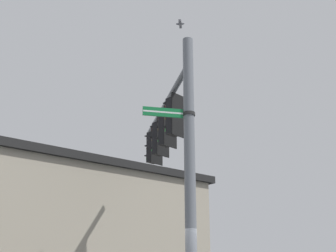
# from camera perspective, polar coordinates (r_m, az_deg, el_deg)

# --- Properties ---
(signal_pole) EXTENTS (0.26, 0.26, 7.22)m
(signal_pole) POSITION_cam_1_polar(r_m,az_deg,el_deg) (10.30, 2.81, -6.75)
(signal_pole) COLOR slate
(signal_pole) RESTS_ON ground
(mast_arm) EXTENTS (3.29, 4.67, 0.16)m
(mast_arm) POSITION_cam_1_polar(r_m,az_deg,el_deg) (13.74, -0.40, 2.56)
(mast_arm) COLOR slate
(traffic_light_nearest_pole) EXTENTS (0.54, 0.49, 1.31)m
(traffic_light_nearest_pole) POSITION_cam_1_polar(r_m,az_deg,el_deg) (12.37, 0.68, 1.20)
(traffic_light_nearest_pole) COLOR black
(traffic_light_mid_inner) EXTENTS (0.54, 0.49, 1.31)m
(traffic_light_mid_inner) POSITION_cam_1_polar(r_m,az_deg,el_deg) (13.32, -0.32, -0.31)
(traffic_light_mid_inner) COLOR black
(traffic_light_mid_outer) EXTENTS (0.54, 0.49, 1.31)m
(traffic_light_mid_outer) POSITION_cam_1_polar(r_m,az_deg,el_deg) (14.28, -1.18, -1.61)
(traffic_light_mid_outer) COLOR black
(traffic_light_arm_end) EXTENTS (0.54, 0.49, 1.31)m
(traffic_light_arm_end) POSITION_cam_1_polar(r_m,az_deg,el_deg) (15.25, -1.94, -2.75)
(traffic_light_arm_end) COLOR black
(street_name_sign) EXTENTS (1.08, 0.80, 0.22)m
(street_name_sign) POSITION_cam_1_polar(r_m,az_deg,el_deg) (10.67, 1.08, 1.62)
(street_name_sign) COLOR #147238
(bird_flying) EXTENTS (0.42, 0.34, 0.10)m
(bird_flying) POSITION_cam_1_polar(r_m,az_deg,el_deg) (15.11, 1.56, 12.85)
(bird_flying) COLOR gray
(storefront_building) EXTENTS (15.14, 10.59, 5.77)m
(storefront_building) POSITION_cam_1_polar(r_m,az_deg,el_deg) (19.21, -18.70, -13.70)
(storefront_building) COLOR #A89E89
(storefront_building) RESTS_ON ground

